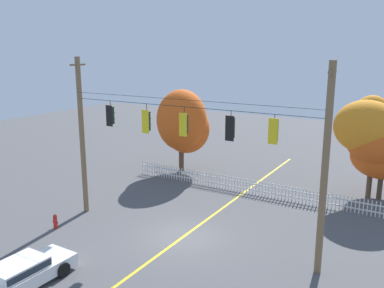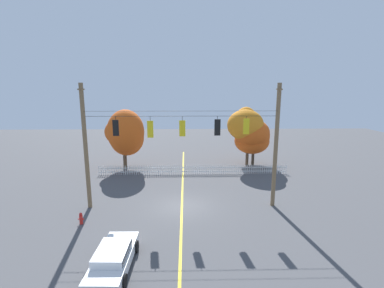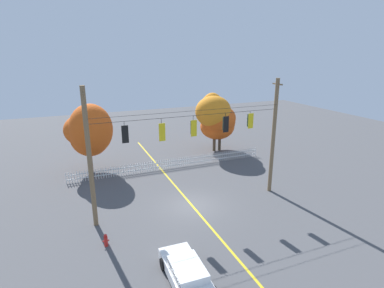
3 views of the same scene
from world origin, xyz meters
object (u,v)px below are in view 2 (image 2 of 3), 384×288
(traffic_signal_southbound_primary, at_px, (116,128))
(autumn_maple_near_fence, at_px, (125,134))
(traffic_signal_westbound_side, at_px, (217,127))
(autumn_oak_far_east, at_px, (252,136))
(traffic_signal_northbound_secondary, at_px, (246,126))
(autumn_maple_mid, at_px, (246,127))
(traffic_signal_northbound_primary, at_px, (150,129))
(parked_car, at_px, (113,257))
(traffic_signal_eastbound_side, at_px, (182,128))
(fire_hydrant, at_px, (81,218))

(traffic_signal_southbound_primary, distance_m, autumn_maple_near_fence, 10.31)
(traffic_signal_southbound_primary, height_order, traffic_signal_westbound_side, same)
(traffic_signal_southbound_primary, bearing_deg, autumn_oak_far_east, 42.19)
(traffic_signal_northbound_secondary, relative_size, autumn_maple_mid, 0.19)
(traffic_signal_northbound_primary, distance_m, parked_car, 9.10)
(traffic_signal_eastbound_side, distance_m, traffic_signal_westbound_side, 2.50)
(traffic_signal_southbound_primary, xyz_separation_m, traffic_signal_eastbound_side, (4.70, 0.00, -0.05))
(autumn_oak_far_east, bearing_deg, fire_hydrant, -135.97)
(autumn_maple_mid, bearing_deg, fire_hydrant, -134.75)
(traffic_signal_eastbound_side, distance_m, traffic_signal_northbound_secondary, 4.57)
(autumn_maple_near_fence, xyz_separation_m, parked_car, (2.89, -17.29, -3.33))
(traffic_signal_northbound_secondary, xyz_separation_m, fire_hydrant, (-11.22, -2.64, -5.71))
(traffic_signal_southbound_primary, xyz_separation_m, traffic_signal_northbound_primary, (2.43, -0.00, -0.10))
(traffic_signal_southbound_primary, height_order, fire_hydrant, traffic_signal_southbound_primary)
(traffic_signal_eastbound_side, xyz_separation_m, autumn_maple_mid, (6.98, 11.11, -1.46))
(traffic_signal_eastbound_side, height_order, autumn_maple_near_fence, traffic_signal_eastbound_side)
(autumn_oak_far_east, relative_size, fire_hydrant, 6.79)
(traffic_signal_northbound_secondary, bearing_deg, traffic_signal_southbound_primary, -180.00)
(traffic_signal_southbound_primary, bearing_deg, autumn_maple_near_fence, 98.83)
(traffic_signal_eastbound_side, height_order, traffic_signal_northbound_secondary, same)
(traffic_signal_northbound_primary, distance_m, autumn_oak_far_east, 15.47)
(fire_hydrant, bearing_deg, autumn_maple_mid, 45.25)
(autumn_maple_near_fence, xyz_separation_m, fire_hydrant, (-0.40, -12.62, -3.54))
(traffic_signal_westbound_side, xyz_separation_m, autumn_maple_near_fence, (-8.76, 9.98, -2.09))
(traffic_signal_northbound_primary, relative_size, parked_car, 0.34)
(traffic_signal_eastbound_side, height_order, traffic_signal_westbound_side, same)
(autumn_maple_mid, height_order, autumn_oak_far_east, autumn_maple_mid)
(traffic_signal_eastbound_side, relative_size, autumn_maple_near_fence, 0.22)
(traffic_signal_westbound_side, distance_m, traffic_signal_northbound_secondary, 2.06)
(autumn_maple_mid, xyz_separation_m, autumn_oak_far_east, (0.88, 0.28, -1.18))
(traffic_signal_northbound_primary, distance_m, autumn_maple_near_fence, 10.92)
(traffic_signal_northbound_primary, xyz_separation_m, autumn_maple_mid, (9.25, 11.12, -1.40))
(autumn_oak_far_east, height_order, fire_hydrant, autumn_oak_far_east)
(traffic_signal_northbound_secondary, bearing_deg, parked_car, -137.29)
(traffic_signal_northbound_primary, bearing_deg, parked_car, -98.45)
(autumn_maple_near_fence, distance_m, autumn_maple_mid, 13.30)
(traffic_signal_northbound_primary, relative_size, autumn_maple_near_fence, 0.23)
(traffic_signal_southbound_primary, relative_size, traffic_signal_eastbound_side, 0.97)
(traffic_signal_westbound_side, height_order, traffic_signal_northbound_secondary, same)
(autumn_maple_mid, bearing_deg, parked_car, -119.30)
(traffic_signal_eastbound_side, bearing_deg, parked_car, -114.67)
(traffic_signal_northbound_secondary, relative_size, parked_car, 0.29)
(autumn_maple_mid, bearing_deg, autumn_oak_far_east, 17.52)
(autumn_oak_far_east, bearing_deg, parked_car, -120.97)
(traffic_signal_northbound_secondary, bearing_deg, traffic_signal_northbound_primary, -179.99)
(autumn_maple_mid, bearing_deg, traffic_signal_northbound_secondary, -102.27)
(autumn_maple_near_fence, height_order, autumn_oak_far_east, autumn_maple_near_fence)
(traffic_signal_southbound_primary, height_order, autumn_maple_near_fence, traffic_signal_southbound_primary)
(traffic_signal_northbound_primary, height_order, traffic_signal_eastbound_side, same)
(traffic_signal_northbound_primary, bearing_deg, traffic_signal_northbound_secondary, 0.01)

